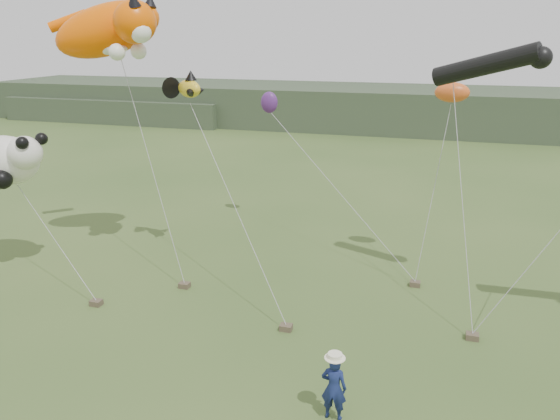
{
  "coord_description": "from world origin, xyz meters",
  "views": [
    {
      "loc": [
        4.33,
        -12.06,
        9.16
      ],
      "look_at": [
        -0.15,
        3.0,
        4.08
      ],
      "focal_mm": 35.0,
      "sensor_mm": 36.0,
      "label": 1
    }
  ],
  "objects": [
    {
      "name": "sandbag_anchors",
      "position": [
        -0.32,
        4.46,
        0.1
      ],
      "size": [
        13.08,
        5.11,
        0.2
      ],
      "color": "brown",
      "rests_on": "ground"
    },
    {
      "name": "ground",
      "position": [
        0.0,
        0.0,
        0.0
      ],
      "size": [
        120.0,
        120.0,
        0.0
      ],
      "primitive_type": "plane",
      "color": "#385123",
      "rests_on": "ground"
    },
    {
      "name": "misc_kites",
      "position": [
        1.27,
        10.8,
        6.69
      ],
      "size": [
        9.26,
        4.15,
        1.91
      ],
      "color": "orange",
      "rests_on": "ground"
    },
    {
      "name": "panda_kite",
      "position": [
        -11.55,
        4.65,
        4.57
      ],
      "size": [
        3.33,
        2.16,
        2.07
      ],
      "color": "white",
      "rests_on": "ground"
    },
    {
      "name": "festival_attendant",
      "position": [
        2.35,
        -0.76,
        0.88
      ],
      "size": [
        0.66,
        0.45,
        1.76
      ],
      "primitive_type": "imported",
      "rotation": [
        0.0,
        0.0,
        3.1
      ],
      "color": "navy",
      "rests_on": "ground"
    },
    {
      "name": "headland",
      "position": [
        -3.11,
        44.69,
        1.92
      ],
      "size": [
        90.0,
        13.0,
        4.0
      ],
      "color": "#2D3D28",
      "rests_on": "ground"
    },
    {
      "name": "fish_kite",
      "position": [
        -5.53,
        7.58,
        7.18
      ],
      "size": [
        2.28,
        1.51,
        1.1
      ],
      "color": "gold",
      "rests_on": "ground"
    },
    {
      "name": "cat_kite",
      "position": [
        -8.05,
        7.17,
        9.35
      ],
      "size": [
        5.59,
        3.48,
        3.0
      ],
      "color": "#FF5D00",
      "rests_on": "ground"
    }
  ]
}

